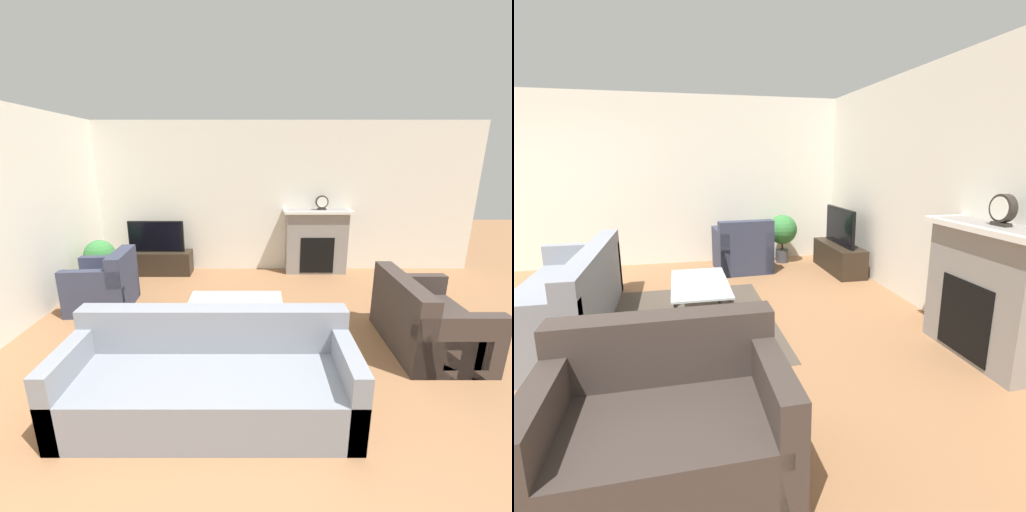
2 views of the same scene
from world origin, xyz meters
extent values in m
plane|color=#936642|center=(0.00, 0.00, 0.00)|extent=(20.00, 20.00, 0.00)
cube|color=silver|center=(0.00, 4.71, 1.35)|extent=(8.44, 0.06, 2.70)
cube|color=silver|center=(-2.75, 2.34, 1.35)|extent=(0.06, 7.68, 2.70)
cube|color=#4C4238|center=(-0.08, 2.05, 0.00)|extent=(2.32, 1.79, 0.00)
cube|color=gray|center=(1.28, 4.51, 0.59)|extent=(1.10, 0.36, 1.17)
cube|color=black|center=(1.28, 4.32, 0.37)|extent=(0.61, 0.01, 0.66)
cube|color=white|center=(1.28, 4.48, 1.15)|extent=(1.22, 0.42, 0.05)
cube|color=#2D2319|center=(-1.63, 4.40, 0.21)|extent=(1.22, 0.41, 0.42)
cube|color=black|center=(-1.63, 4.40, 0.70)|extent=(0.99, 0.05, 0.56)
cube|color=black|center=(-1.63, 4.37, 0.70)|extent=(0.95, 0.01, 0.52)
cube|color=gray|center=(-0.21, 0.78, 0.21)|extent=(2.36, 0.89, 0.42)
cube|color=gray|center=(-0.21, 1.12, 0.62)|extent=(2.36, 0.20, 0.40)
cube|color=gray|center=(-1.32, 0.78, 0.33)|extent=(0.14, 0.89, 0.66)
cube|color=gray|center=(0.90, 0.78, 0.33)|extent=(0.14, 0.89, 0.66)
cube|color=#3D332D|center=(2.12, 1.87, 0.21)|extent=(0.88, 1.28, 0.42)
cube|color=#3D332D|center=(1.78, 1.87, 0.62)|extent=(0.20, 1.28, 0.40)
cube|color=#3D332D|center=(2.12, 1.30, 0.33)|extent=(0.88, 0.14, 0.66)
cube|color=#3D332D|center=(2.12, 2.44, 0.33)|extent=(0.88, 0.14, 0.66)
cube|color=#33384C|center=(-2.03, 2.94, 0.21)|extent=(0.87, 0.87, 0.42)
cube|color=#33384C|center=(-1.72, 2.96, 0.62)|extent=(0.25, 0.83, 0.40)
cube|color=#33384C|center=(-2.05, 3.27, 0.33)|extent=(0.82, 0.19, 0.66)
cube|color=#33384C|center=(-2.01, 2.60, 0.33)|extent=(0.82, 0.19, 0.66)
cylinder|color=#333338|center=(-0.60, 1.92, 0.21)|extent=(0.04, 0.04, 0.41)
cylinder|color=#333338|center=(0.45, 1.92, 0.21)|extent=(0.04, 0.04, 0.41)
cylinder|color=#333338|center=(-0.60, 2.43, 0.21)|extent=(0.04, 0.04, 0.41)
cylinder|color=#333338|center=(0.45, 2.43, 0.21)|extent=(0.04, 0.04, 0.41)
cube|color=silver|center=(-0.08, 2.18, 0.42)|extent=(1.12, 0.59, 0.02)
cylinder|color=#47474C|center=(-2.36, 3.68, 0.11)|extent=(0.22, 0.22, 0.22)
cylinder|color=#4C3823|center=(-2.36, 3.68, 0.29)|extent=(0.03, 0.03, 0.15)
sphere|color=#387F3D|center=(-2.36, 3.68, 0.56)|extent=(0.49, 0.49, 0.49)
cube|color=#28231E|center=(1.35, 4.51, 1.19)|extent=(0.16, 0.07, 0.03)
cylinder|color=#28231E|center=(1.35, 4.51, 1.31)|extent=(0.23, 0.07, 0.23)
cylinder|color=white|center=(1.35, 4.47, 1.31)|extent=(0.18, 0.00, 0.18)
camera|label=1|loc=(0.17, -1.62, 2.09)|focal=24.00mm
camera|label=2|loc=(4.01, 1.99, 1.68)|focal=28.00mm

